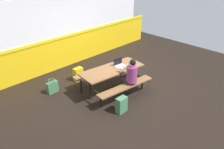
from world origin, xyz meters
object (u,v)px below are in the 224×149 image
picnic_table_main (112,74)px  tote_bag_bright (52,87)px  student_nearer (130,75)px  satchel_spare (121,105)px  laptop_silver (119,64)px  backpack_dark (78,74)px

picnic_table_main → tote_bag_bright: 1.85m
student_nearer → satchel_spare: (-0.75, -0.37, -0.49)m
laptop_silver → tote_bag_bright: 2.14m
laptop_silver → student_nearer: bearing=-106.4°
picnic_table_main → student_nearer: 0.61m
student_nearer → laptop_silver: size_ratio=3.51×
backpack_dark → satchel_spare: 2.23m
tote_bag_bright → satchel_spare: bearing=-70.4°
student_nearer → satchel_spare: student_nearer is taller
satchel_spare → student_nearer: bearing=26.5°
laptop_silver → tote_bag_bright: size_ratio=0.80×
student_nearer → backpack_dark: (-0.47, 1.84, -0.49)m
backpack_dark → satchel_spare: size_ratio=1.00×
student_nearer → backpack_dark: size_ratio=2.74×
picnic_table_main → laptop_silver: size_ratio=5.90×
laptop_silver → tote_bag_bright: (-1.68, 1.19, -0.59)m
tote_bag_bright → student_nearer: bearing=-49.5°
student_nearer → backpack_dark: student_nearer is taller
tote_bag_bright → satchel_spare: (0.76, -2.13, 0.02)m
student_nearer → tote_bag_bright: (-1.51, 1.76, -0.51)m
tote_bag_bright → picnic_table_main: bearing=-41.0°
backpack_dark → laptop_silver: bearing=-63.2°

